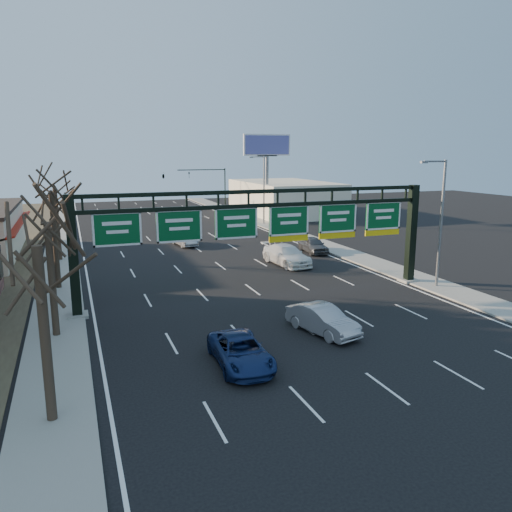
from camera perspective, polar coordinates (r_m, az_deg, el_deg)
name	(u,v)px	position (r m, az deg, el deg)	size (l,w,h in m)	color
ground	(318,338)	(26.55, 7.15, -9.30)	(160.00, 160.00, 0.00)	black
sidewalk_left	(60,272)	(42.94, -21.50, -1.76)	(3.00, 120.00, 0.12)	gray
sidewalk_right	(340,251)	(49.41, 9.60, 0.60)	(3.00, 120.00, 0.12)	gray
lane_markings	(214,261)	(44.50, -4.83, -0.59)	(21.60, 120.00, 0.01)	white
sign_gantry	(265,229)	(32.50, 1.07, 3.15)	(24.60, 1.20, 7.20)	black
building_right_distant	(285,198)	(78.85, 3.28, 6.67)	(12.00, 20.00, 5.00)	beige
tree_near	(34,215)	(18.03, -24.06, 4.31)	(3.60, 3.60, 8.86)	#2F241A
tree_gantry	(45,201)	(27.01, -22.96, 5.77)	(3.60, 3.60, 8.48)	#2F241A
tree_mid	(50,177)	(36.93, -22.50, 8.34)	(3.60, 3.60, 9.24)	#2F241A
tree_far	(54,176)	(46.93, -22.13, 8.46)	(3.60, 3.60, 8.86)	#2F241A
streetlight_near	(440,217)	(37.14, 20.28, 4.21)	(2.15, 0.22, 9.00)	slate
streetlight_far	(263,186)	(66.56, 0.81, 7.98)	(2.15, 0.22, 9.00)	slate
billboard_right	(267,155)	(71.98, 1.26, 11.43)	(7.00, 0.50, 12.00)	slate
traffic_signal_mast	(187,178)	(78.91, -7.87, 8.77)	(10.16, 0.54, 7.00)	black
car_blue_suv	(241,351)	(22.98, -1.77, -10.84)	(2.23, 4.83, 1.34)	navy
car_silver_sedan	(323,320)	(27.07, 7.61, -7.22)	(1.57, 4.51, 1.48)	#A1A1A5
car_white_wagon	(287,255)	(42.94, 3.53, 0.11)	(2.34, 5.75, 1.67)	white
car_grey_far	(313,245)	(48.31, 6.56, 1.27)	(1.79, 4.45, 1.51)	#444549
car_silver_distant	(184,238)	(52.25, -8.22, 2.00)	(1.55, 4.45, 1.46)	#A1A1A5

